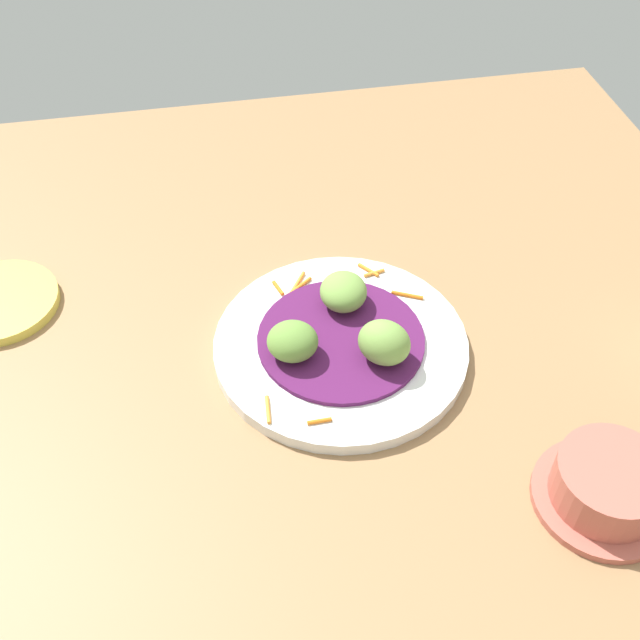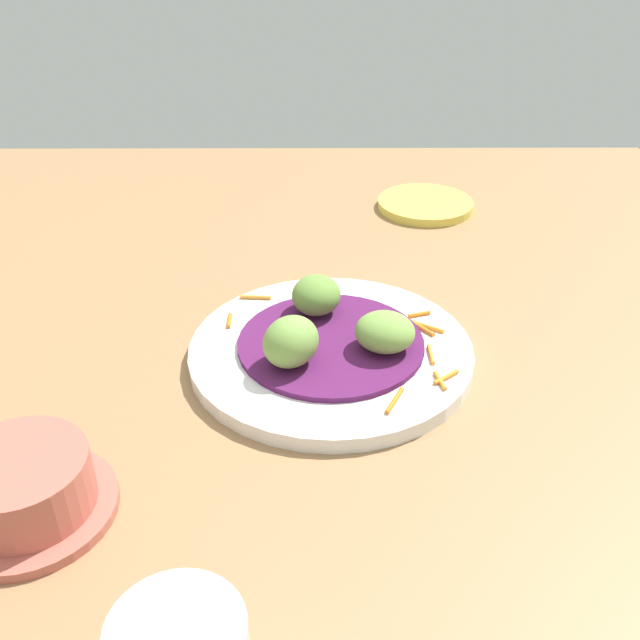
# 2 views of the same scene
# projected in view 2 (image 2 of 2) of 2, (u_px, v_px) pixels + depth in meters

# --- Properties ---
(table_surface) EXTENTS (1.10, 1.10, 0.02)m
(table_surface) POSITION_uv_depth(u_px,v_px,m) (295.00, 337.00, 0.71)
(table_surface) COLOR #936D47
(table_surface) RESTS_ON ground
(main_plate) EXTENTS (0.26, 0.26, 0.01)m
(main_plate) POSITION_uv_depth(u_px,v_px,m) (331.00, 352.00, 0.66)
(main_plate) COLOR white
(main_plate) RESTS_ON table_surface
(cabbage_bed) EXTENTS (0.17, 0.17, 0.01)m
(cabbage_bed) POSITION_uv_depth(u_px,v_px,m) (331.00, 343.00, 0.66)
(cabbage_bed) COLOR #51194C
(cabbage_bed) RESTS_ON main_plate
(carrot_garnish) EXTENTS (0.21, 0.19, 0.00)m
(carrot_garnish) POSITION_uv_depth(u_px,v_px,m) (385.00, 342.00, 0.66)
(carrot_garnish) COLOR orange
(carrot_garnish) RESTS_ON main_plate
(guac_scoop_left) EXTENTS (0.06, 0.06, 0.04)m
(guac_scoop_left) POSITION_uv_depth(u_px,v_px,m) (316.00, 297.00, 0.68)
(guac_scoop_left) COLOR olive
(guac_scoop_left) RESTS_ON cabbage_bed
(guac_scoop_center) EXTENTS (0.07, 0.07, 0.04)m
(guac_scoop_center) POSITION_uv_depth(u_px,v_px,m) (292.00, 342.00, 0.61)
(guac_scoop_center) COLOR #759E47
(guac_scoop_center) RESTS_ON cabbage_bed
(guac_scoop_right) EXTENTS (0.06, 0.06, 0.03)m
(guac_scoop_right) POSITION_uv_depth(u_px,v_px,m) (385.00, 332.00, 0.63)
(guac_scoop_right) COLOR #759E47
(guac_scoop_right) RESTS_ON cabbage_bed
(side_plate_small) EXTENTS (0.13, 0.13, 0.01)m
(side_plate_small) POSITION_uv_depth(u_px,v_px,m) (425.00, 205.00, 0.96)
(side_plate_small) COLOR #E0CC4C
(side_plate_small) RESTS_ON table_surface
(terracotta_bowl) EXTENTS (0.12, 0.12, 0.05)m
(terracotta_bowl) POSITION_uv_depth(u_px,v_px,m) (24.00, 489.00, 0.49)
(terracotta_bowl) COLOR #B75B4C
(terracotta_bowl) RESTS_ON table_surface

